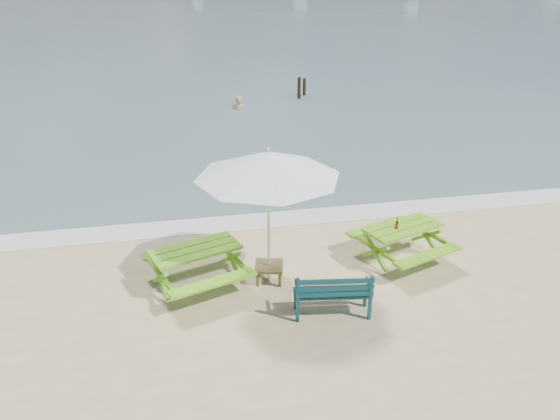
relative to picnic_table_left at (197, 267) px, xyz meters
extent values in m
plane|color=slate|center=(1.79, 83.05, -0.39)|extent=(300.00, 300.00, 0.00)
cube|color=silver|center=(1.79, 2.65, -0.39)|extent=(22.00, 0.90, 0.01)
cube|color=#64B11A|center=(0.00, 0.00, 0.40)|extent=(1.88, 1.32, 0.05)
cube|color=#64B11A|center=(-0.26, 0.76, 0.08)|extent=(1.71, 0.85, 0.05)
cube|color=#64B11A|center=(0.26, -0.76, 0.08)|extent=(1.71, 0.85, 0.05)
cube|color=#64B11A|center=(0.00, 0.00, -0.03)|extent=(1.83, 1.44, 0.73)
cube|color=#67A719|center=(4.37, 0.16, 0.37)|extent=(1.82, 1.29, 0.05)
cube|color=#67A719|center=(4.11, 0.90, 0.06)|extent=(1.66, 0.83, 0.05)
cube|color=#67A719|center=(4.63, -0.57, 0.06)|extent=(1.66, 0.83, 0.05)
cube|color=#67A719|center=(4.37, 0.16, -0.04)|extent=(1.78, 1.40, 0.70)
cube|color=#0E373C|center=(2.35, -1.47, 0.05)|extent=(1.44, 0.61, 0.04)
cube|color=#0E373C|center=(2.32, -1.68, 0.29)|extent=(1.39, 0.24, 0.36)
cube|color=#0E373C|center=(2.35, -1.47, -0.17)|extent=(1.35, 0.66, 0.44)
cube|color=brown|center=(1.43, -0.13, -0.06)|extent=(0.66, 0.66, 0.06)
cube|color=brown|center=(1.43, -0.13, -0.24)|extent=(0.58, 0.58, 0.31)
cylinder|color=silver|center=(1.43, -0.13, 0.94)|extent=(0.06, 0.06, 2.66)
cone|color=white|center=(1.43, -0.13, 2.10)|extent=(3.32, 3.32, 0.50)
cylinder|color=brown|center=(4.19, 0.09, 0.47)|extent=(0.06, 0.06, 0.15)
cylinder|color=brown|center=(4.19, 0.09, 0.61)|extent=(0.03, 0.03, 0.07)
cylinder|color=#B32614|center=(4.19, 0.09, 0.47)|extent=(0.06, 0.06, 0.06)
imported|color=tan|center=(2.64, 14.06, -0.72)|extent=(0.71, 0.52, 1.78)
cylinder|color=black|center=(5.71, 15.48, 0.01)|extent=(0.17, 0.17, 1.20)
cylinder|color=black|center=(6.11, 16.08, -0.09)|extent=(0.15, 0.15, 1.01)
camera|label=1|loc=(-0.22, -9.46, 5.50)|focal=35.00mm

